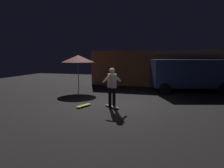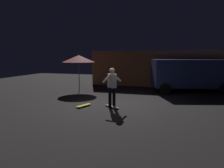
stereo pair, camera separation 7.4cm
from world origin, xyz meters
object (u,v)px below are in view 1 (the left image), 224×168
object	(u,v)px
parked_van	(189,73)
skateboard_spare	(84,105)
skateboard_ridden	(112,106)
patio_umbrella	(78,59)
skater	(112,84)

from	to	relation	value
parked_van	skateboard_spare	xyz separation A→B (m)	(-4.87, -5.38, -1.11)
skateboard_ridden	skateboard_spare	size ratio (longest dim) A/B	0.93
patio_umbrella	skateboard_ridden	distance (m)	5.35
parked_van	skateboard_ridden	bearing A→B (deg)	-124.65
parked_van	skateboard_spare	size ratio (longest dim) A/B	6.17
parked_van	skateboard_ridden	distance (m)	6.43
skateboard_spare	skater	distance (m)	1.61
skateboard_ridden	skateboard_spare	world-z (taller)	same
patio_umbrella	skateboard_ridden	size ratio (longest dim) A/B	3.10
patio_umbrella	skateboard_spare	xyz separation A→B (m)	(2.05, -3.86, -2.02)
skateboard_ridden	skater	xyz separation A→B (m)	(-0.00, -0.00, 0.98)
skateboard_spare	skater	bearing A→B (deg)	7.79
parked_van	patio_umbrella	world-z (taller)	patio_umbrella
skateboard_ridden	patio_umbrella	bearing A→B (deg)	131.98
patio_umbrella	skater	bearing A→B (deg)	-48.02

